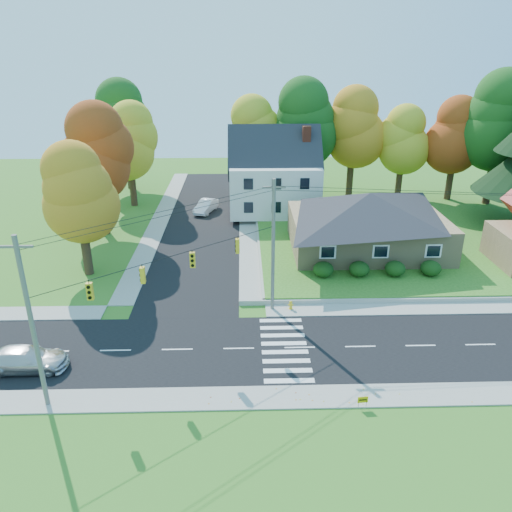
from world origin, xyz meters
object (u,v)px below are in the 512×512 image
Objects in this scene: silver_sedan at (26,359)px; white_car at (206,206)px; ranch_house at (368,220)px; fire_hydrant at (291,306)px.

white_car is at bearing -17.50° from silver_sedan.
silver_sedan is 32.12m from white_car.
silver_sedan is (-24.91, -17.87, -2.52)m from ranch_house.
ranch_house is at bearing 53.28° from fire_hydrant.
silver_sedan reaches higher than fire_hydrant.
ranch_house reaches higher than white_car.
white_car is 6.10× the size of fire_hydrant.
ranch_house is 30.76m from silver_sedan.
ranch_house is at bearing -55.65° from silver_sedan.
ranch_house is 3.29× the size of white_car.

